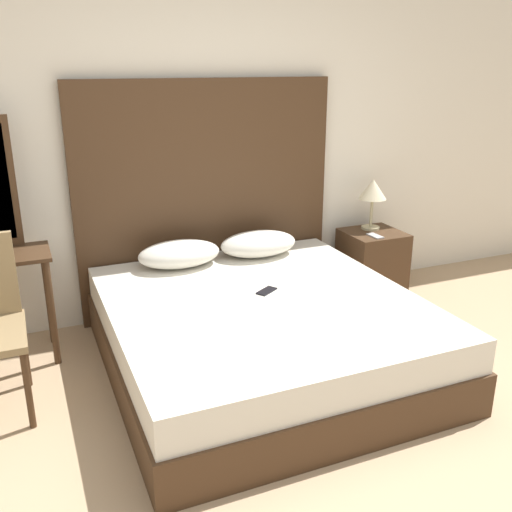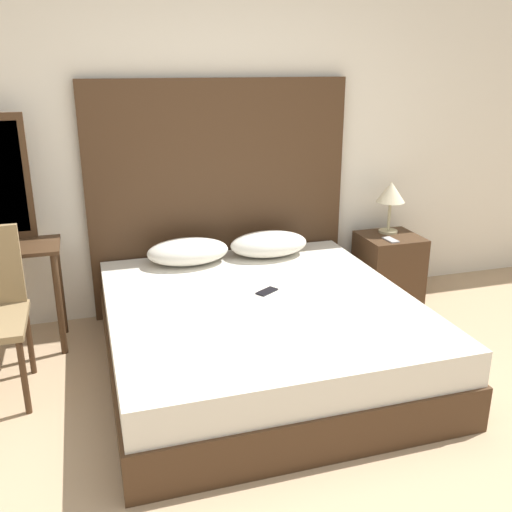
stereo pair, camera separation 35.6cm
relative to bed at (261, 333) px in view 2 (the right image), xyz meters
The scene contains 10 objects.
ground_plane 1.18m from the bed, 94.10° to the right, with size 16.00×16.00×0.00m, color tan.
wall_back 1.58m from the bed, 94.23° to the left, with size 10.00×0.06×2.70m.
bed is the anchor object (origin of this frame).
headboard 1.23m from the bed, 90.00° to the left, with size 1.99×0.05×1.77m.
pillow_left 0.91m from the bed, 111.55° to the left, with size 0.59×0.37×0.18m.
pillow_right 0.91m from the bed, 68.45° to the left, with size 0.59×0.37×0.18m.
phone_on_bed 0.27m from the bed, 52.95° to the left, with size 0.16×0.14×0.01m.
nightstand 1.55m from the bed, 29.91° to the left, with size 0.46×0.45×0.54m.
table_lamp 1.74m from the bed, 32.20° to the left, with size 0.23×0.23×0.42m.
phone_on_nightstand 1.48m from the bed, 27.32° to the left, with size 0.08×0.15×0.01m.
Camera 2 is at (-0.90, -1.97, 1.88)m, focal length 40.00 mm.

